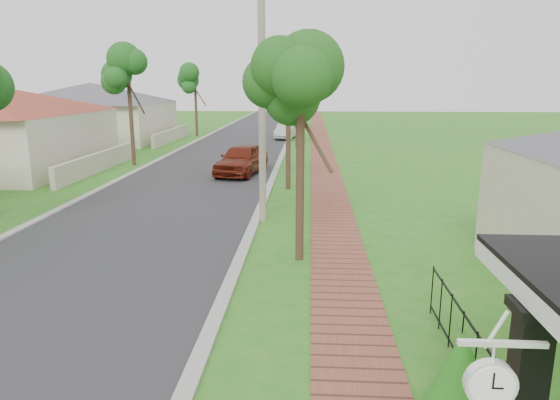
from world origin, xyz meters
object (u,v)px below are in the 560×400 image
(parked_car_white, at_px, (286,131))
(station_clock, at_px, (491,381))
(near_tree, at_px, (301,98))
(utility_pole, at_px, (262,99))
(parked_car_red, at_px, (242,159))

(parked_car_white, distance_m, station_clock, 38.05)
(parked_car_white, xyz_separation_m, station_clock, (3.65, -37.86, 1.30))
(near_tree, bearing_deg, utility_pole, 109.68)
(station_clock, bearing_deg, parked_car_red, 103.65)
(parked_car_red, height_order, parked_car_white, parked_car_red)
(parked_car_white, distance_m, utility_pole, 26.04)
(parked_car_white, height_order, utility_pole, utility_pole)
(utility_pole, height_order, station_clock, utility_pole)
(station_clock, bearing_deg, parked_car_white, 95.51)
(parked_car_red, distance_m, parked_car_white, 17.09)
(station_clock, bearing_deg, utility_pole, 104.69)
(station_clock, bearing_deg, near_tree, 102.45)
(near_tree, distance_m, station_clock, 8.88)
(parked_car_white, xyz_separation_m, near_tree, (1.80, -29.46, 3.48))
(utility_pole, distance_m, station_clock, 12.61)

